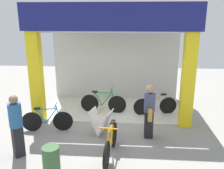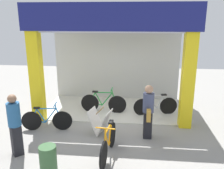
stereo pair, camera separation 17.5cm
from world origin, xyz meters
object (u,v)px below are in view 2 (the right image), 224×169
at_px(bicycle_parked_0, 47,120).
at_px(sandwich_board_sign, 100,122).
at_px(bicycle_parked_1, 108,143).
at_px(bicycle_inside_1, 103,103).
at_px(trash_bin, 48,162).
at_px(pedestrian_0, 148,111).
at_px(bicycle_inside_0, 156,106).
at_px(pedestrian_1, 15,124).

height_order(bicycle_parked_0, sandwich_board_sign, bicycle_parked_0).
bearing_deg(bicycle_parked_1, bicycle_inside_1, 100.01).
relative_size(bicycle_inside_1, trash_bin, 2.25).
xyz_separation_m(bicycle_parked_1, trash_bin, (-1.21, -0.94, -0.00)).
relative_size(bicycle_parked_1, pedestrian_0, 1.07).
bearing_deg(bicycle_parked_0, trash_bin, -69.02).
distance_m(bicycle_inside_1, pedestrian_0, 2.39).
distance_m(bicycle_parked_0, bicycle_parked_1, 2.43).
xyz_separation_m(bicycle_inside_0, sandwich_board_sign, (-1.77, -1.60, 0.02)).
height_order(bicycle_inside_1, pedestrian_0, pedestrian_0).
relative_size(pedestrian_0, pedestrian_1, 0.98).
relative_size(bicycle_inside_0, bicycle_inside_1, 0.93).
bearing_deg(bicycle_parked_1, bicycle_parked_0, 148.15).
distance_m(bicycle_parked_0, pedestrian_1, 1.50).
xyz_separation_m(sandwich_board_sign, trash_bin, (-0.83, -2.18, -0.00)).
distance_m(bicycle_inside_0, bicycle_parked_0, 3.78).
bearing_deg(bicycle_parked_0, bicycle_inside_1, 45.95).
bearing_deg(sandwich_board_sign, pedestrian_0, -5.32).
xyz_separation_m(bicycle_inside_1, bicycle_parked_1, (0.51, -2.89, 0.01)).
relative_size(pedestrian_0, trash_bin, 2.13).
relative_size(bicycle_inside_0, trash_bin, 2.10).
relative_size(bicycle_parked_1, sandwich_board_sign, 2.26).
relative_size(bicycle_inside_0, bicycle_parked_1, 0.92).
relative_size(bicycle_inside_1, pedestrian_1, 1.04).
relative_size(bicycle_inside_0, sandwich_board_sign, 2.07).
distance_m(sandwich_board_sign, pedestrian_1, 2.41).
xyz_separation_m(bicycle_parked_0, sandwich_board_sign, (1.68, -0.05, 0.03)).
bearing_deg(bicycle_parked_0, pedestrian_0, -3.29).
bearing_deg(pedestrian_1, trash_bin, -36.28).
bearing_deg(pedestrian_0, bicycle_inside_0, 78.15).
bearing_deg(pedestrian_0, trash_bin, -137.50).
height_order(pedestrian_0, pedestrian_1, pedestrian_1).
xyz_separation_m(bicycle_parked_0, pedestrian_0, (3.08, -0.18, 0.47)).
height_order(bicycle_inside_0, pedestrian_0, pedestrian_0).
height_order(bicycle_parked_0, trash_bin, bicycle_parked_0).
relative_size(bicycle_inside_1, sandwich_board_sign, 2.22).
bearing_deg(bicycle_inside_1, bicycle_parked_0, -134.05).
distance_m(bicycle_inside_0, bicycle_parked_1, 3.15).
bearing_deg(trash_bin, sandwich_board_sign, 69.23).
height_order(bicycle_parked_0, pedestrian_0, pedestrian_0).
height_order(sandwich_board_sign, pedestrian_1, pedestrian_1).
bearing_deg(sandwich_board_sign, bicycle_parked_1, -72.62).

